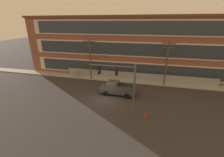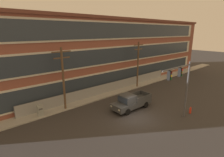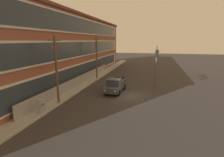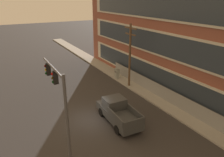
% 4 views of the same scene
% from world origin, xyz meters
% --- Properties ---
extents(ground_plane, '(160.00, 160.00, 0.00)m').
position_xyz_m(ground_plane, '(0.00, 0.00, 0.00)').
color(ground_plane, '#333030').
extents(sidewalk_building_side, '(80.00, 2.12, 0.16)m').
position_xyz_m(sidewalk_building_side, '(0.00, 7.93, 0.08)').
color(sidewalk_building_side, '#9E9B93').
rests_on(sidewalk_building_side, ground).
extents(brick_mill_building, '(51.83, 9.83, 11.65)m').
position_xyz_m(brick_mill_building, '(6.51, 13.61, 5.84)').
color(brick_mill_building, brown).
rests_on(brick_mill_building, ground).
extents(chain_link_fence, '(28.04, 0.06, 1.63)m').
position_xyz_m(chain_link_fence, '(3.78, 8.45, 0.83)').
color(chain_link_fence, gray).
rests_on(chain_link_fence, ground).
extents(traffic_signal_mast, '(5.21, 0.43, 6.40)m').
position_xyz_m(traffic_signal_mast, '(3.01, -3.45, 4.51)').
color(traffic_signal_mast, '#4C4C51').
rests_on(traffic_signal_mast, ground).
extents(pickup_truck_dark_grey, '(5.52, 2.25, 2.03)m').
position_xyz_m(pickup_truck_dark_grey, '(1.43, 1.99, 0.96)').
color(pickup_truck_dark_grey, '#383A3D').
rests_on(pickup_truck_dark_grey, ground).
extents(utility_pole_near_corner, '(2.32, 0.26, 7.70)m').
position_xyz_m(utility_pole_near_corner, '(-4.81, 7.27, 4.27)').
color(utility_pole_near_corner, brown).
rests_on(utility_pole_near_corner, ground).
extents(utility_pole_midblock, '(2.12, 0.26, 7.80)m').
position_xyz_m(utility_pole_midblock, '(8.78, 7.29, 4.29)').
color(utility_pole_midblock, brown).
rests_on(utility_pole_midblock, ground).
extents(electrical_cabinet, '(0.62, 0.49, 1.49)m').
position_xyz_m(electrical_cabinet, '(-7.87, 7.33, 0.75)').
color(electrical_cabinet, '#939993').
rests_on(electrical_cabinet, ground).
extents(fire_hydrant, '(0.24, 0.24, 0.78)m').
position_xyz_m(fire_hydrant, '(5.87, -3.51, 0.38)').
color(fire_hydrant, red).
rests_on(fire_hydrant, ground).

